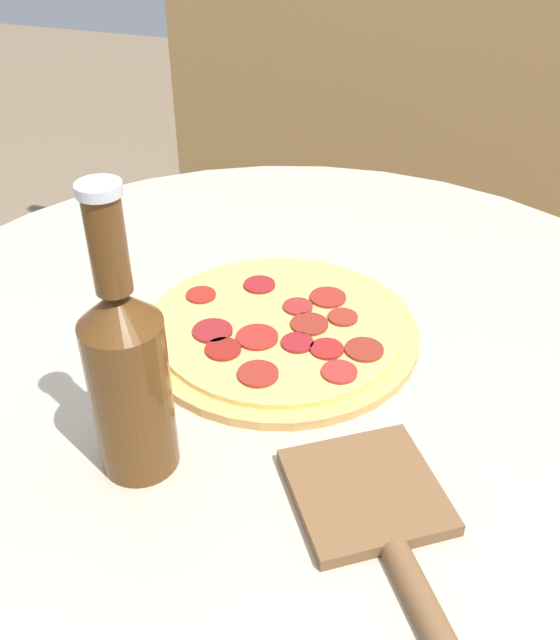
# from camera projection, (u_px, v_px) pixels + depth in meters

# --- Properties ---
(table) EXTENTS (0.96, 0.96, 0.76)m
(table) POSITION_uv_depth(u_px,v_px,m) (291.00, 461.00, 0.84)
(table) COLOR #B2A893
(table) RESTS_ON ground_plane
(fence_panel) EXTENTS (1.25, 0.04, 1.76)m
(fence_panel) POSITION_uv_depth(u_px,v_px,m) (442.00, 15.00, 1.47)
(fence_panel) COLOR olive
(fence_panel) RESTS_ON ground_plane
(pizza) EXTENTS (0.29, 0.29, 0.02)m
(pizza) POSITION_uv_depth(u_px,v_px,m) (280.00, 330.00, 0.76)
(pizza) COLOR tan
(pizza) RESTS_ON table
(beer_bottle) EXTENTS (0.07, 0.07, 0.26)m
(beer_bottle) POSITION_uv_depth(u_px,v_px,m) (128.00, 372.00, 0.56)
(beer_bottle) COLOR #563314
(beer_bottle) RESTS_ON table
(pizza_paddle) EXTENTS (0.21, 0.26, 0.02)m
(pizza_paddle) POSITION_uv_depth(u_px,v_px,m) (385.00, 530.00, 0.54)
(pizza_paddle) COLOR brown
(pizza_paddle) RESTS_ON table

